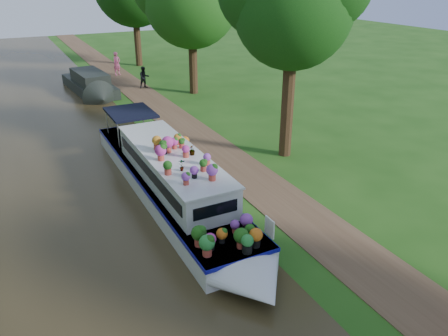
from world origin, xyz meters
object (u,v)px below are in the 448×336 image
plant_boat (173,179)px  second_boat (91,84)px  pedestrian_dark (144,77)px  pedestrian_pink (117,63)px

plant_boat → second_boat: (0.50, 17.08, -0.26)m
plant_boat → second_boat: plant_boat is taller
plant_boat → pedestrian_dark: 17.13m
plant_boat → pedestrian_pink: bearing=80.8°
pedestrian_pink → pedestrian_dark: bearing=-107.5°
second_boat → pedestrian_pink: size_ratio=4.24×
pedestrian_dark → second_boat: bearing=170.9°
second_boat → pedestrian_dark: pedestrian_dark is taller
pedestrian_dark → plant_boat: bearing=-105.9°
pedestrian_pink → pedestrian_dark: size_ratio=1.20×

